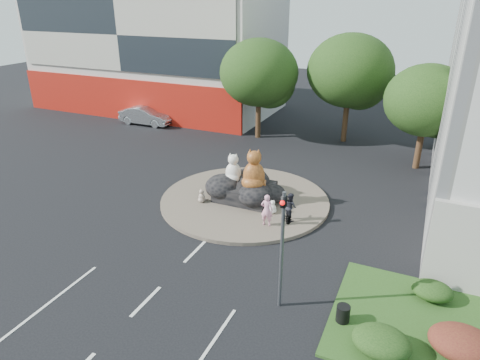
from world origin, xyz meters
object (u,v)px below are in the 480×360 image
Objects in this scene: parked_car at (146,116)px; pedestrian_pink at (267,210)px; kitten_calico at (202,195)px; kitten_white at (273,206)px; litter_bin at (343,314)px; cat_tabby at (254,169)px; cat_white at (233,168)px; pedestrian_dark at (290,206)px.

pedestrian_pink is at bearing -130.06° from parked_car.
kitten_white is at bearing 26.03° from kitten_calico.
litter_bin is (22.69, -19.34, -0.39)m from parked_car.
cat_white is at bearing 148.61° from cat_tabby.
pedestrian_pink is 0.34× the size of parked_car.
cat_tabby is 10.50m from litter_bin.
litter_bin is at bearing -49.92° from cat_white.
pedestrian_dark is at bearing 21.54° from kitten_calico.
kitten_white is 0.45× the size of pedestrian_pink.
kitten_white is at bearing 127.67° from litter_bin.
cat_tabby reaches higher than pedestrian_pink.
cat_white is 4.43m from pedestrian_dark.
cat_white is 2.30× the size of kitten_white.
parked_car is (-15.86, 11.59, -1.46)m from cat_tabby.
kitten_white is at bearing -26.89° from cat_white.
pedestrian_pink is at bearing -98.62° from kitten_white.
cat_tabby is at bearing -127.96° from parked_car.
parked_car is (-13.06, 12.78, 0.24)m from kitten_calico.
cat_white is 3.45m from kitten_white.
pedestrian_pink reaches higher than kitten_calico.
cat_tabby is 3.48m from kitten_calico.
cat_white is 2.73× the size of litter_bin.
parked_car is at bearing 136.34° from cat_white.
kitten_calico reaches higher than kitten_white.
pedestrian_pink is 22.31m from parked_car.
parked_car is at bearing 128.21° from kitten_white.
pedestrian_dark is 7.88m from litter_bin.
cat_white is at bearing 21.67° from pedestrian_dark.
litter_bin is at bearing -67.28° from cat_tabby.
litter_bin is (5.36, -6.94, -0.14)m from kitten_white.
kitten_calico is 1.03× the size of kitten_white.
cat_tabby is 3.03m from pedestrian_pink.
pedestrian_dark is at bearing -135.26° from pedestrian_pink.
cat_white is 0.36× the size of parked_car.
kitten_white is 0.15× the size of parked_car.
pedestrian_dark is (1.12, -0.32, 0.38)m from kitten_white.
cat_tabby reaches higher than kitten_calico.
litter_bin is at bearing -13.37° from kitten_calico.
litter_bin is at bearing -132.25° from parked_car.
pedestrian_dark is at bearing -32.27° from kitten_white.
cat_white is 11.68m from litter_bin.
pedestrian_dark reaches higher than kitten_calico.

